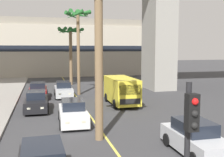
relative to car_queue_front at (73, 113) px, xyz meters
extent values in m
cube|color=#DBCC4C|center=(1.43, 5.30, -0.72)|extent=(0.14, 56.00, 0.01)
cube|color=gray|center=(11.88, 13.27, 6.72)|extent=(2.80, 4.40, 14.89)
cube|color=#BCB29E|center=(1.43, 34.07, 3.77)|extent=(39.61, 8.00, 8.99)
cube|color=gray|center=(1.43, 34.07, 8.87)|extent=(38.82, 7.20, 1.20)
cube|color=black|center=(1.43, 30.05, 4.22)|extent=(35.65, 0.04, 1.00)
cube|color=white|center=(0.00, -0.03, -0.14)|extent=(1.84, 4.15, 0.80)
cube|color=black|center=(0.00, 0.12, 0.54)|extent=(1.46, 2.10, 0.60)
cube|color=#F2EDCC|center=(0.40, -2.06, -0.09)|extent=(0.24, 0.09, 0.14)
cube|color=#F2EDCC|center=(-0.54, -2.03, -0.09)|extent=(0.24, 0.09, 0.14)
cylinder|color=black|center=(0.76, -1.33, -0.40)|extent=(0.24, 0.65, 0.64)
cylinder|color=black|center=(-0.85, -1.28, -0.40)|extent=(0.24, 0.65, 0.64)
cylinder|color=black|center=(0.85, 1.21, -0.40)|extent=(0.24, 0.65, 0.64)
cylinder|color=black|center=(-0.77, 1.27, -0.40)|extent=(0.24, 0.65, 0.64)
cube|color=black|center=(-2.37, 4.47, -0.14)|extent=(1.79, 4.14, 0.80)
cube|color=black|center=(-2.37, 4.62, 0.54)|extent=(1.44, 2.08, 0.60)
cube|color=#F2EDCC|center=(-1.95, 2.45, -0.09)|extent=(0.24, 0.09, 0.14)
cube|color=#F2EDCC|center=(-2.89, 2.47, -0.09)|extent=(0.24, 0.09, 0.14)
cylinder|color=black|center=(-1.60, 3.18, -0.40)|extent=(0.23, 0.64, 0.64)
cylinder|color=black|center=(-3.21, 3.22, -0.40)|extent=(0.23, 0.64, 0.64)
cylinder|color=black|center=(-1.54, 5.72, -0.40)|extent=(0.23, 0.64, 0.64)
cylinder|color=black|center=(-3.15, 5.76, -0.40)|extent=(0.23, 0.64, 0.64)
cube|color=black|center=(-1.94, -8.10, 0.54)|extent=(1.45, 2.09, 0.60)
cube|color=#B7BABF|center=(4.94, -6.64, -0.14)|extent=(1.74, 4.12, 0.80)
cube|color=black|center=(4.94, -6.49, 0.54)|extent=(1.41, 2.06, 0.60)
cylinder|color=black|center=(5.76, -5.37, -0.40)|extent=(0.23, 0.64, 0.64)
cylinder|color=black|center=(4.14, -5.36, -0.40)|extent=(0.23, 0.64, 0.64)
cube|color=#B7BABF|center=(0.18, 10.32, -0.14)|extent=(1.75, 4.12, 0.80)
cube|color=black|center=(0.18, 10.47, 0.54)|extent=(1.42, 2.07, 0.60)
cube|color=#F2EDCC|center=(0.62, 8.31, -0.09)|extent=(0.24, 0.08, 0.14)
cube|color=#F2EDCC|center=(-0.32, 8.32, -0.09)|extent=(0.24, 0.08, 0.14)
cylinder|color=black|center=(0.97, 9.04, -0.40)|extent=(0.23, 0.64, 0.64)
cylinder|color=black|center=(-0.65, 9.06, -0.40)|extent=(0.23, 0.64, 0.64)
cylinder|color=black|center=(1.00, 11.59, -0.40)|extent=(0.23, 0.64, 0.64)
cylinder|color=black|center=(-0.61, 11.61, -0.40)|extent=(0.23, 0.64, 0.64)
cube|color=maroon|center=(-2.34, 10.20, -0.14)|extent=(1.79, 4.14, 0.80)
cube|color=black|center=(-2.34, 10.35, 0.54)|extent=(1.44, 2.08, 0.60)
cube|color=#F2EDCC|center=(-1.92, 8.18, -0.09)|extent=(0.24, 0.09, 0.14)
cube|color=#F2EDCC|center=(-2.85, 8.20, -0.09)|extent=(0.24, 0.09, 0.14)
cylinder|color=black|center=(-1.56, 8.91, -0.40)|extent=(0.23, 0.64, 0.64)
cylinder|color=black|center=(-3.18, 8.94, -0.40)|extent=(0.23, 0.64, 0.64)
cylinder|color=black|center=(-1.50, 11.45, -0.40)|extent=(0.23, 0.64, 0.64)
cylinder|color=black|center=(-3.12, 11.48, -0.40)|extent=(0.23, 0.64, 0.64)
cube|color=yellow|center=(4.82, 5.27, 0.59)|extent=(2.03, 5.21, 2.10)
cube|color=black|center=(4.80, 2.71, 0.94)|extent=(1.80, 0.09, 0.80)
cube|color=black|center=(4.80, 2.65, 0.01)|extent=(1.70, 0.07, 0.44)
cylinder|color=black|center=(5.76, 3.71, -0.34)|extent=(0.27, 0.76, 0.76)
cylinder|color=black|center=(3.86, 3.72, -0.34)|extent=(0.27, 0.76, 0.76)
cylinder|color=black|center=(5.78, 6.83, -0.34)|extent=(0.27, 0.76, 0.76)
cylinder|color=black|center=(3.88, 6.84, -0.34)|extent=(0.27, 0.76, 0.76)
cube|color=black|center=(1.01, -12.79, 2.88)|extent=(0.24, 0.20, 0.76)
sphere|color=red|center=(1.01, -12.89, 3.12)|extent=(0.14, 0.14, 0.14)
sphere|color=black|center=(1.01, -12.89, 2.88)|extent=(0.14, 0.14, 0.14)
sphere|color=black|center=(1.01, -12.89, 2.64)|extent=(0.14, 0.14, 0.14)
cylinder|color=brown|center=(1.02, -3.54, 3.59)|extent=(0.43, 0.43, 8.63)
cylinder|color=brown|center=(1.94, 19.84, 2.97)|extent=(0.42, 0.42, 7.38)
sphere|color=#236028|center=(1.94, 19.84, 6.81)|extent=(0.60, 0.60, 0.60)
cone|color=#236028|center=(3.12, 19.93, 6.58)|extent=(0.62, 2.44, 0.88)
cone|color=#236028|center=(2.70, 20.76, 6.55)|extent=(2.14, 1.88, 0.93)
cone|color=#236028|center=(1.53, 20.96, 6.53)|extent=(2.41, 1.24, 0.97)
cone|color=#236028|center=(0.83, 20.27, 6.55)|extent=(1.28, 2.41, 0.93)
cone|color=#236028|center=(0.82, 19.46, 6.53)|extent=(1.20, 2.42, 0.97)
cone|color=#236028|center=(1.67, 18.69, 6.49)|extent=(2.44, 0.97, 1.04)
cone|color=#236028|center=(2.78, 19.01, 6.55)|extent=(2.02, 2.02, 0.92)
cylinder|color=brown|center=(1.87, 11.28, 3.54)|extent=(0.32, 0.32, 8.52)
sphere|color=#236028|center=(1.87, 11.28, 7.95)|extent=(0.60, 0.60, 0.60)
cone|color=#236028|center=(2.79, 11.28, 7.73)|extent=(0.44, 1.91, 0.85)
cone|color=#236028|center=(2.29, 12.11, 7.74)|extent=(1.90, 1.25, 0.84)
cone|color=#236028|center=(1.37, 12.06, 7.65)|extent=(1.84, 1.40, 0.99)
cone|color=#236028|center=(0.95, 11.19, 7.76)|extent=(0.63, 1.94, 0.79)
cone|color=#236028|center=(1.46, 10.45, 7.58)|extent=(1.89, 1.22, 1.09)
cone|color=#236028|center=(2.23, 10.43, 7.74)|extent=(1.93, 1.15, 0.82)
camera|label=1|loc=(-1.87, -17.59, 4.14)|focal=43.90mm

